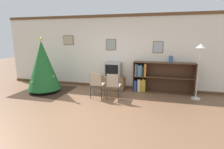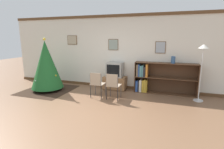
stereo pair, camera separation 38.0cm
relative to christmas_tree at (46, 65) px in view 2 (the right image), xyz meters
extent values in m
plane|color=brown|center=(2.15, -1.44, -0.94)|extent=(24.00, 24.00, 0.00)
cube|color=silver|center=(2.15, 1.18, 0.41)|extent=(8.76, 0.08, 2.70)
cube|color=brown|center=(2.15, 1.12, 1.71)|extent=(8.76, 0.03, 0.10)
cube|color=brown|center=(2.15, 1.12, -0.89)|extent=(8.76, 0.03, 0.10)
cube|color=brown|center=(0.42, 1.13, 0.85)|extent=(0.42, 0.02, 0.36)
cube|color=tan|center=(0.42, 1.12, 0.85)|extent=(0.39, 0.01, 0.32)
cube|color=brown|center=(2.14, 1.13, 0.69)|extent=(0.38, 0.02, 0.40)
cube|color=gray|center=(2.14, 1.12, 0.69)|extent=(0.35, 0.01, 0.36)
cube|color=brown|center=(3.82, 1.13, 0.62)|extent=(0.35, 0.02, 0.40)
cube|color=#9EA8B2|center=(3.82, 1.12, 0.62)|extent=(0.31, 0.01, 0.36)
cube|color=#332319|center=(0.00, 0.00, -0.94)|extent=(1.67, 1.78, 0.01)
cylinder|color=maroon|center=(0.00, 0.00, -0.88)|extent=(0.36, 0.36, 0.10)
cone|color=#1E5B28|center=(0.00, 0.00, 0.01)|extent=(1.11, 1.11, 1.68)
sphere|color=yellow|center=(0.00, 0.00, 0.89)|extent=(0.10, 0.10, 0.10)
sphere|color=gold|center=(-0.15, 0.09, 0.30)|extent=(0.04, 0.04, 0.04)
sphere|color=#1E4CB2|center=(-0.30, 0.10, -0.12)|extent=(0.05, 0.05, 0.05)
sphere|color=silver|center=(-0.24, 0.03, 0.09)|extent=(0.06, 0.06, 0.06)
sphere|color=silver|center=(-0.16, -0.41, -0.50)|extent=(0.05, 0.05, 0.05)
sphere|color=red|center=(0.02, 0.24, 0.12)|extent=(0.06, 0.06, 0.06)
sphere|color=gold|center=(0.39, -0.03, -0.36)|extent=(0.06, 0.06, 0.06)
sphere|color=red|center=(-0.02, 0.27, 0.01)|extent=(0.06, 0.06, 0.06)
sphere|color=silver|center=(-0.04, 0.30, -0.10)|extent=(0.06, 0.06, 0.06)
sphere|color=silver|center=(-0.27, 0.21, -0.19)|extent=(0.04, 0.04, 0.04)
cube|color=brown|center=(2.28, 0.88, -0.92)|extent=(0.80, 0.44, 0.05)
cube|color=olive|center=(2.28, 0.88, -0.67)|extent=(0.83, 0.46, 0.43)
cube|color=#9E9E99|center=(2.28, 0.88, -0.19)|extent=(0.57, 0.44, 0.53)
cube|color=black|center=(2.28, 0.65, -0.19)|extent=(0.47, 0.01, 0.41)
cube|color=tan|center=(2.02, -0.07, -0.51)|extent=(0.40, 0.40, 0.02)
cube|color=tan|center=(2.02, -0.27, -0.31)|extent=(0.35, 0.02, 0.38)
cylinder|color=#4C4C51|center=(1.84, 0.11, -0.73)|extent=(0.02, 0.02, 0.42)
cylinder|color=#4C4C51|center=(2.20, 0.11, -0.73)|extent=(0.02, 0.02, 0.42)
cylinder|color=#4C4C51|center=(1.84, -0.25, -0.73)|extent=(0.02, 0.02, 0.42)
cylinder|color=#4C4C51|center=(2.20, -0.25, -0.73)|extent=(0.02, 0.02, 0.42)
cylinder|color=#4C4C51|center=(1.84, -0.25, -0.53)|extent=(0.02, 0.02, 0.82)
cylinder|color=#4C4C51|center=(2.20, -0.25, -0.53)|extent=(0.02, 0.02, 0.82)
cube|color=tan|center=(2.55, -0.07, -0.51)|extent=(0.40, 0.40, 0.02)
cube|color=tan|center=(2.55, -0.27, -0.31)|extent=(0.35, 0.02, 0.38)
cylinder|color=#4C4C51|center=(2.37, 0.11, -0.73)|extent=(0.02, 0.02, 0.42)
cylinder|color=#4C4C51|center=(2.73, 0.11, -0.73)|extent=(0.02, 0.02, 0.42)
cylinder|color=#4C4C51|center=(2.37, -0.25, -0.73)|extent=(0.02, 0.02, 0.42)
cylinder|color=#4C4C51|center=(2.73, -0.25, -0.73)|extent=(0.02, 0.02, 0.42)
cylinder|color=#4C4C51|center=(2.37, -0.25, -0.53)|extent=(0.02, 0.02, 0.82)
cylinder|color=#4C4C51|center=(2.73, -0.25, -0.53)|extent=(0.02, 0.02, 0.82)
cube|color=brown|center=(3.03, 0.94, -0.41)|extent=(0.02, 0.36, 1.06)
cube|color=brown|center=(5.05, 0.94, -0.41)|extent=(0.02, 0.36, 1.06)
cube|color=brown|center=(4.04, 0.94, 0.11)|extent=(2.04, 0.36, 0.02)
cube|color=brown|center=(4.04, 0.94, -0.93)|extent=(2.04, 0.36, 0.02)
cube|color=brown|center=(4.04, 0.94, -0.39)|extent=(2.00, 0.36, 0.02)
cube|color=#492F1E|center=(4.04, 1.11, -0.41)|extent=(2.04, 0.01, 1.06)
cube|color=#2D4C93|center=(3.11, 0.86, -0.73)|extent=(0.08, 0.20, 0.38)
cube|color=#232328|center=(3.17, 0.87, -0.73)|extent=(0.04, 0.21, 0.39)
cube|color=silver|center=(3.24, 0.91, -0.71)|extent=(0.08, 0.30, 0.42)
cube|color=gold|center=(3.31, 0.88, -0.72)|extent=(0.05, 0.23, 0.41)
cube|color=gold|center=(3.38, 0.87, -0.70)|extent=(0.07, 0.22, 0.45)
cube|color=gold|center=(3.44, 0.91, -0.71)|extent=(0.04, 0.29, 0.42)
cube|color=#756047|center=(3.11, 0.89, -0.17)|extent=(0.06, 0.25, 0.42)
cube|color=#2D4C93|center=(3.17, 0.87, -0.17)|extent=(0.04, 0.22, 0.42)
cube|color=teal|center=(3.23, 0.89, -0.19)|extent=(0.08, 0.25, 0.38)
cube|color=teal|center=(3.30, 0.90, -0.18)|extent=(0.04, 0.27, 0.40)
cube|color=#232328|center=(3.35, 0.87, -0.20)|extent=(0.07, 0.22, 0.35)
cube|color=orange|center=(3.43, 0.87, -0.16)|extent=(0.06, 0.22, 0.44)
cylinder|color=#335684|center=(4.25, 0.90, 0.23)|extent=(0.14, 0.14, 0.22)
torus|color=#335684|center=(4.25, 0.90, 0.34)|extent=(0.12, 0.12, 0.02)
cylinder|color=silver|center=(5.05, 0.54, -0.93)|extent=(0.28, 0.28, 0.03)
cylinder|color=silver|center=(5.05, 0.54, -0.14)|extent=(0.03, 0.03, 1.56)
cone|color=white|center=(5.05, 0.54, 0.70)|extent=(0.28, 0.28, 0.12)
camera|label=1|loc=(3.81, -5.17, 0.94)|focal=28.00mm
camera|label=2|loc=(4.17, -5.06, 0.94)|focal=28.00mm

